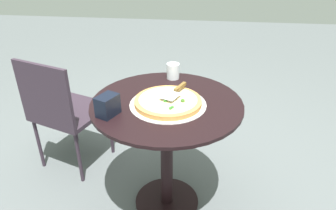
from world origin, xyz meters
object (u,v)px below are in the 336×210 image
pizza_on_tray (168,102)px  pizza_server (176,91)px  napkin_dispenser (108,105)px  drinking_cup (172,71)px  patio_chair_near (62,108)px  patio_table (167,132)px

pizza_on_tray → pizza_server: (-0.06, 0.03, 0.04)m
pizza_server → napkin_dispenser: 0.37m
drinking_cup → patio_chair_near: size_ratio=0.11×
pizza_on_tray → pizza_server: pizza_server is taller
drinking_cup → patio_chair_near: 0.81m
pizza_on_tray → napkin_dispenser: napkin_dispenser is taller
pizza_server → napkin_dispenser: size_ratio=1.93×
pizza_server → patio_chair_near: 0.89m
drinking_cup → napkin_dispenser: bearing=-28.6°
patio_table → patio_chair_near: patio_chair_near is taller
patio_table → pizza_server: bearing=122.7°
patio_chair_near → drinking_cup: bearing=92.5°
patio_table → pizza_on_tray: 0.21m
pizza_server → napkin_dispenser: bearing=-57.8°
pizza_on_tray → napkin_dispenser: 0.32m
pizza_on_tray → drinking_cup: bearing=-177.6°
pizza_on_tray → drinking_cup: (-0.35, -0.01, 0.03)m
pizza_on_tray → patio_chair_near: (-0.31, -0.76, -0.26)m
pizza_on_tray → drinking_cup: size_ratio=4.25×
patio_table → napkin_dispenser: size_ratio=7.44×
napkin_dispenser → drinking_cup: bearing=-4.5°
pizza_server → drinking_cup: size_ratio=2.22×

